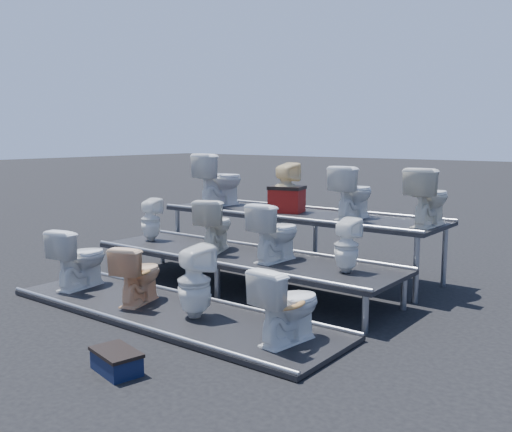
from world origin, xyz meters
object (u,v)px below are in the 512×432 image
Objects in this scene: toilet_6 at (275,232)px; step_stool at (117,363)px; toilet_3 at (287,304)px; toilet_4 at (151,220)px; toilet_11 at (429,197)px; toilet_8 at (220,179)px; red_crate at (287,201)px; toilet_2 at (194,281)px; toilet_10 at (353,192)px; toilet_0 at (80,258)px; toilet_9 at (286,187)px; toilet_5 at (215,225)px; toilet_7 at (347,245)px; toilet_1 at (138,274)px.

toilet_6 is 2.74m from step_stool.
toilet_6 reaches higher than toilet_3.
toilet_4 is 0.84× the size of toilet_11.
toilet_8 reaches higher than red_crate.
toilet_2 is 2.75m from toilet_10.
toilet_2 is 2.72m from red_crate.
toilet_11 is (3.61, 1.30, 0.46)m from toilet_4.
toilet_10 is 4.09m from step_stool.
toilet_0 is 3.18m from toilet_3.
toilet_11 reaches higher than toilet_9.
toilet_2 is at bearing 101.59° from toilet_5.
toilet_9 is at bearing -125.96° from toilet_0.
red_crate is at bearing 3.27° from toilet_10.
toilet_7 is 1.35× the size of step_stool.
toilet_7 is 1.44m from toilet_11.
toilet_8 is at bearing 1.03° from toilet_11.
red_crate is at bearing -112.56° from toilet_1.
toilet_3 is at bearing 83.98° from toilet_11.
toilet_1 is 0.95× the size of toilet_9.
toilet_3 is at bearing 132.40° from toilet_6.
toilet_3 is (2.07, 0.00, 0.02)m from toilet_1.
toilet_0 is 1.07× the size of toilet_6.
toilet_7 is (1.09, 1.30, 0.31)m from toilet_2.
red_crate is at bearing 163.48° from toilet_9.
step_stool is at bearing 92.95° from toilet_5.
toilet_6 is at bearing 153.81° from toilet_8.
toilet_9 is 4.21m from step_stool.
toilet_11 is 4.25m from step_stool.
toilet_10 is at bearing -14.55° from red_crate.
toilet_6 reaches higher than toilet_7.
toilet_10 is 1.08m from red_crate.
toilet_7 is at bearing -114.58° from toilet_2.
toilet_0 is 1.10× the size of toilet_5.
step_stool is at bearing 108.14° from toilet_9.
toilet_4 is at bearing 88.04° from toilet_8.
toilet_8 reaches higher than toilet_2.
toilet_9 is at bearing 116.71° from step_stool.
toilet_11 is at bearing -89.06° from toilet_3.
toilet_7 is 0.73× the size of toilet_8.
toilet_10 is at bearing -133.76° from toilet_1.
toilet_5 is 1.95m from toilet_7.
red_crate is at bearing -126.45° from toilet_0.
toilet_11 reaches higher than toilet_7.
red_crate is (1.39, 2.59, 0.58)m from toilet_0.
toilet_5 is at bearing 83.63° from toilet_9.
toilet_11 is at bearing -173.43° from toilet_8.
toilet_9 is 0.20m from red_crate.
toilet_8 is 1.85× the size of step_stool.
toilet_11 is (0.32, 2.60, 0.80)m from toilet_3.
toilet_0 is 1.70× the size of step_stool.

